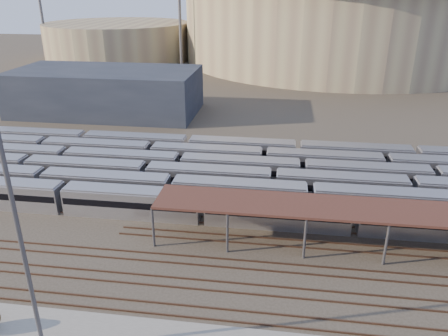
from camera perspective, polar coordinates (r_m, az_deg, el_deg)
ground at (r=49.69m, az=-0.45°, el=-11.66°), size 420.00×420.00×0.00m
subway_trains at (r=64.67m, az=4.08°, el=-1.18°), size 130.00×23.90×3.60m
inspection_shed at (r=52.61m, az=24.80°, el=-5.57°), size 60.30×6.00×5.30m
empty_tracks at (r=45.66m, az=-1.40°, el=-15.11°), size 170.00×9.62×0.18m
stadium at (r=181.75m, az=14.76°, el=18.65°), size 124.00×124.00×32.50m
secondary_arena at (r=183.97m, az=-13.62°, el=15.83°), size 56.00×56.00×14.00m
service_building at (r=106.42m, az=-15.13°, el=9.65°), size 42.00×20.00×10.00m
floodlight_0 at (r=154.82m, az=-5.83°, el=20.15°), size 4.00×1.00×38.40m
floodlight_1 at (r=184.58m, az=-22.88°, el=19.04°), size 4.00×1.00×38.40m
floodlight_3 at (r=201.16m, az=3.66°, el=20.87°), size 4.00×1.00×38.40m
yard_light_pole at (r=35.67m, az=-25.02°, el=-8.64°), size 0.80×0.36×21.16m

